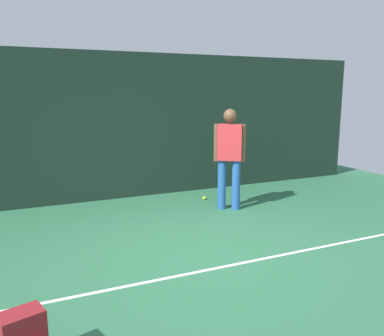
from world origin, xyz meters
TOP-DOWN VIEW (x-y plane):
  - ground_plane at (0.00, 0.00)m, footprint 12.00×12.00m
  - back_fence at (0.00, 3.00)m, footprint 10.00×0.10m
  - court_line at (0.00, -0.48)m, footprint 9.00×0.05m
  - tennis_player at (1.18, 1.51)m, footprint 0.46×0.40m
  - tennis_racket at (-2.13, -0.90)m, footprint 0.63×0.42m
  - tennis_ball_near_player at (1.06, 2.21)m, footprint 0.07×0.07m

SIDE VIEW (x-z plane):
  - ground_plane at x=0.00m, z-range 0.00..0.00m
  - court_line at x=0.00m, z-range 0.00..0.00m
  - tennis_racket at x=-2.13m, z-range 0.00..0.03m
  - tennis_ball_near_player at x=1.06m, z-range 0.00..0.07m
  - tennis_player at x=1.18m, z-range 0.12..1.82m
  - back_fence at x=0.00m, z-range 0.00..2.69m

